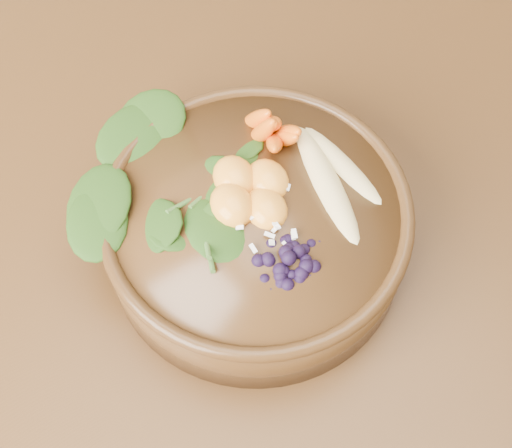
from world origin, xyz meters
The scene contains 9 objects.
ground centered at (0.00, 0.00, 0.00)m, with size 4.00×4.00×0.00m, color #381E0F.
dining_table centered at (0.00, 0.00, 0.66)m, with size 1.60×0.90×0.75m.
stoneware_bowl centered at (-0.22, 0.02, 0.79)m, with size 0.26×0.26×0.07m, color #492D13.
kale_heap centered at (-0.26, 0.07, 0.84)m, with size 0.17×0.15×0.04m, color #254D11, non-canonical shape.
carrot_cluster centered at (-0.17, 0.09, 0.86)m, with size 0.05×0.05×0.07m, color orange, non-canonical shape.
banana_halves centered at (-0.14, 0.02, 0.83)m, with size 0.07×0.15×0.03m.
mandarin_cluster centered at (-0.22, 0.03, 0.84)m, with size 0.08×0.08×0.03m, color orange, non-canonical shape.
blueberry_pile centered at (-0.22, -0.04, 0.84)m, with size 0.12×0.09×0.04m, color black, non-canonical shape.
coconut_flakes centered at (-0.22, 0.00, 0.82)m, with size 0.08×0.06×0.01m, color white, non-canonical shape.
Camera 1 is at (-0.34, -0.26, 1.33)m, focal length 50.00 mm.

